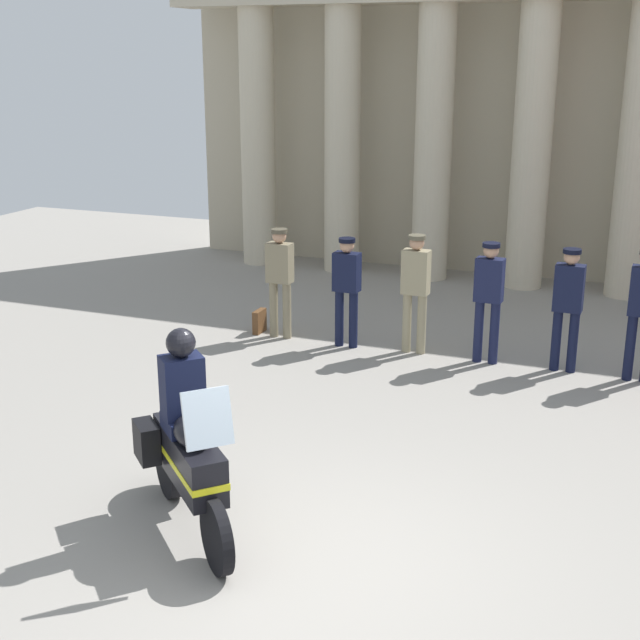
{
  "coord_description": "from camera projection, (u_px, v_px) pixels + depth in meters",
  "views": [
    {
      "loc": [
        2.51,
        -5.94,
        4.14
      ],
      "look_at": [
        -0.96,
        2.89,
        1.24
      ],
      "focal_mm": 48.59,
      "sensor_mm": 36.0,
      "label": 1
    }
  ],
  "objects": [
    {
      "name": "officer_in_row_0",
      "position": [
        280.0,
        274.0,
        13.0
      ],
      "size": [
        0.39,
        0.24,
        1.68
      ],
      "rotation": [
        0.0,
        0.0,
        3.1
      ],
      "color": "#7A7056",
      "rests_on": "ground_plane"
    },
    {
      "name": "motorcycle_with_rider",
      "position": [
        187.0,
        447.0,
        7.72
      ],
      "size": [
        1.59,
        1.53,
        1.9
      ],
      "rotation": [
        0.0,
        0.0,
        -0.76
      ],
      "color": "black",
      "rests_on": "ground_plane"
    },
    {
      "name": "officer_in_row_4",
      "position": [
        568.0,
        300.0,
        11.58
      ],
      "size": [
        0.39,
        0.24,
        1.71
      ],
      "rotation": [
        0.0,
        0.0,
        3.1
      ],
      "color": "black",
      "rests_on": "ground_plane"
    },
    {
      "name": "officer_in_row_1",
      "position": [
        347.0,
        283.0,
        12.59
      ],
      "size": [
        0.39,
        0.24,
        1.64
      ],
      "rotation": [
        0.0,
        0.0,
        3.1
      ],
      "color": "black",
      "rests_on": "ground_plane"
    },
    {
      "name": "officer_in_row_2",
      "position": [
        415.0,
        284.0,
        12.31
      ],
      "size": [
        0.39,
        0.24,
        1.74
      ],
      "rotation": [
        0.0,
        0.0,
        3.1
      ],
      "color": "gray",
      "rests_on": "ground_plane"
    },
    {
      "name": "ground_plane",
      "position": [
        301.0,
        563.0,
        7.38
      ],
      "size": [
        28.0,
        28.0,
        0.0
      ],
      "primitive_type": "plane",
      "color": "gray"
    },
    {
      "name": "officer_in_row_3",
      "position": [
        489.0,
        293.0,
        11.9
      ],
      "size": [
        0.39,
        0.24,
        1.72
      ],
      "rotation": [
        0.0,
        0.0,
        3.1
      ],
      "color": "#141938",
      "rests_on": "ground_plane"
    },
    {
      "name": "briefcase_on_ground",
      "position": [
        259.0,
        321.0,
        13.47
      ],
      "size": [
        0.1,
        0.32,
        0.36
      ],
      "primitive_type": "cube",
      "color": "brown",
      "rests_on": "ground_plane"
    },
    {
      "name": "colonnade_backdrop",
      "position": [
        538.0,
        114.0,
        15.75
      ],
      "size": [
        14.08,
        1.55,
        5.99
      ],
      "color": "#B6AB91",
      "rests_on": "ground_plane"
    }
  ]
}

